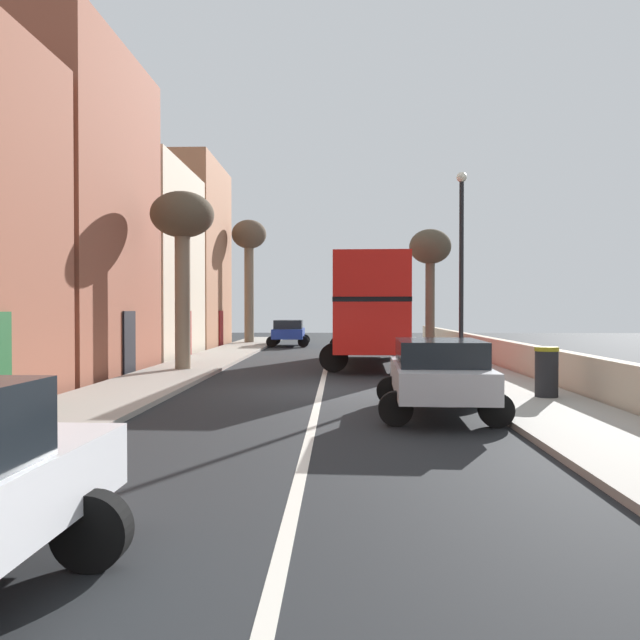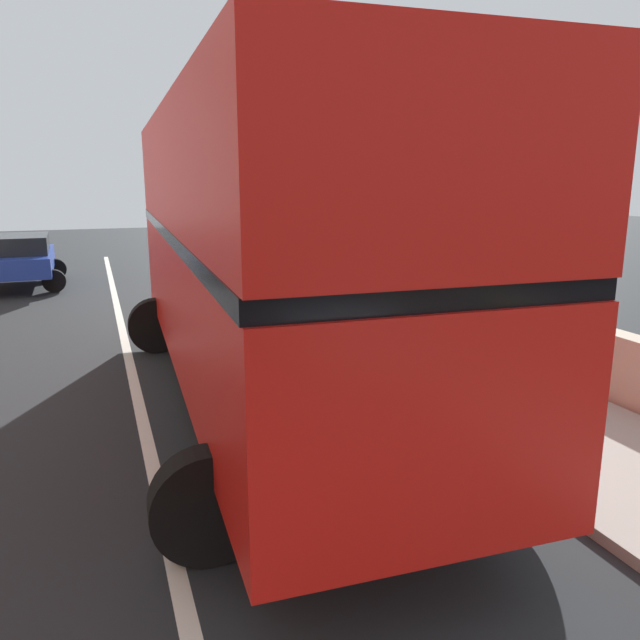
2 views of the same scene
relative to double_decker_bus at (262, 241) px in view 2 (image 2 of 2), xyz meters
The scene contains 3 objects.
double_decker_bus is the anchor object (origin of this frame).
parked_car_blue_left_3 12.75m from the double_decker_bus, 109.35° to the left, with size 2.51×4.15×1.55m.
street_tree_right_3 7.37m from the double_decker_bus, 61.82° to the left, with size 2.05×2.05×6.00m.
Camera 2 is at (-0.44, 0.20, 3.20)m, focal length 34.96 mm.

